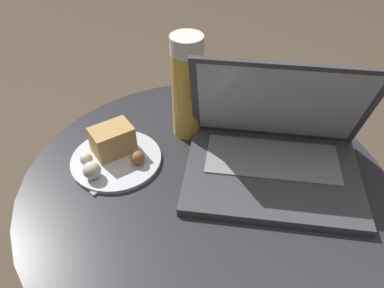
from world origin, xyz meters
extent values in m
cylinder|color=black|center=(0.00, 0.00, 0.24)|extent=(0.09, 0.09, 0.45)
cylinder|color=#2D2D33|center=(0.00, 0.00, 0.47)|extent=(0.75, 0.75, 0.02)
cube|color=#47474C|center=(0.13, 0.04, 0.49)|extent=(0.37, 0.28, 0.02)
cube|color=gray|center=(0.12, 0.08, 0.50)|extent=(0.28, 0.15, 0.00)
cube|color=#47474C|center=(0.12, 0.12, 0.61)|extent=(0.36, 0.14, 0.23)
cube|color=silver|center=(0.12, 0.11, 0.61)|extent=(0.33, 0.12, 0.21)
cylinder|color=gold|center=(-0.08, 0.15, 0.58)|extent=(0.07, 0.07, 0.20)
cylinder|color=white|center=(-0.08, 0.15, 0.70)|extent=(0.07, 0.07, 0.04)
cylinder|color=silver|center=(-0.20, 0.01, 0.49)|extent=(0.19, 0.19, 0.01)
cube|color=tan|center=(-0.21, 0.03, 0.52)|extent=(0.10, 0.10, 0.06)
sphere|color=beige|center=(-0.22, -0.05, 0.51)|extent=(0.04, 0.04, 0.04)
sphere|color=#9E5B38|center=(-0.15, 0.01, 0.51)|extent=(0.03, 0.03, 0.03)
sphere|color=beige|center=(-0.25, -0.02, 0.50)|extent=(0.03, 0.03, 0.03)
cube|color=#B2B2B7|center=(-0.18, -0.04, 0.48)|extent=(0.07, 0.11, 0.01)
cube|color=#B2B2B7|center=(-0.14, 0.03, 0.48)|extent=(0.05, 0.05, 0.01)
camera|label=1|loc=(0.10, -0.52, 1.03)|focal=35.00mm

